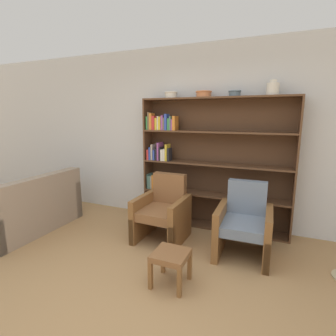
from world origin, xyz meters
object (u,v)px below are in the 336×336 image
object	(u,v)px
bookshelf	(202,165)
bowl_stoneware	(171,95)
couch	(26,210)
bowl_copper	(204,94)
armchair_leather	(163,211)
footstool	(171,258)
armchair_cushioned	(244,224)
bowl_slate	(235,93)
vase_tall	(273,89)

from	to	relation	value
bookshelf	bowl_stoneware	bearing A→B (deg)	-177.30
bowl_stoneware	couch	distance (m)	2.81
bowl_copper	couch	bearing A→B (deg)	-153.43
armchair_leather	footstool	distance (m)	1.05
armchair_cushioned	bowl_stoneware	bearing A→B (deg)	-29.09
bowl_copper	bowl_slate	world-z (taller)	bowl_copper
couch	armchair_cushioned	world-z (taller)	armchair_cushioned
bookshelf	bowl_copper	bearing A→B (deg)	-66.63
bowl_stoneware	couch	bearing A→B (deg)	-147.51
bowl_slate	bowl_copper	bearing A→B (deg)	180.00
couch	footstool	distance (m)	2.55
couch	armchair_leather	bearing A→B (deg)	-75.15
bowl_copper	armchair_leather	xyz separation A→B (m)	(-0.36, -0.65, -1.62)
bowl_stoneware	bookshelf	bearing A→B (deg)	2.70
armchair_cushioned	footstool	size ratio (longest dim) A/B	2.53
vase_tall	armchair_leather	world-z (taller)	vase_tall
bookshelf	vase_tall	size ratio (longest dim) A/B	11.32
bowl_slate	footstool	size ratio (longest dim) A/B	0.50
bookshelf	vase_tall	xyz separation A→B (m)	(0.94, -0.02, 1.08)
armchair_leather	armchair_cushioned	size ratio (longest dim) A/B	1.00
bookshelf	bowl_copper	size ratio (longest dim) A/B	9.44
bookshelf	vase_tall	bearing A→B (deg)	-1.45
bowl_stoneware	bowl_slate	size ratio (longest dim) A/B	1.13
couch	armchair_cushioned	bearing A→B (deg)	-80.29
bookshelf	bowl_copper	distance (m)	1.05
bookshelf	footstool	distance (m)	1.74
couch	armchair_leather	distance (m)	2.10
bowl_copper	vase_tall	size ratio (longest dim) A/B	1.20
bowl_stoneware	bowl_copper	bearing A→B (deg)	0.00
bowl_slate	footstool	world-z (taller)	bowl_slate
bowl_stoneware	armchair_cushioned	xyz separation A→B (m)	(1.25, -0.65, -1.62)
armchair_leather	armchair_cushioned	bearing A→B (deg)	-178.77
bowl_slate	vase_tall	bearing A→B (deg)	0.00
bowl_copper	armchair_leather	size ratio (longest dim) A/B	0.27
bowl_copper	footstool	distance (m)	2.33
bookshelf	vase_tall	distance (m)	1.43
bowl_copper	armchair_cushioned	distance (m)	1.89
couch	armchair_cushioned	distance (m)	3.17
bowl_slate	vase_tall	world-z (taller)	vase_tall
armchair_leather	footstool	xyz separation A→B (m)	(0.50, -0.92, -0.11)
footstool	armchair_cushioned	bearing A→B (deg)	56.93
bowl_slate	couch	size ratio (longest dim) A/B	0.12
bowl_stoneware	armchair_cushioned	size ratio (longest dim) A/B	0.23
bowl_slate	armchair_cushioned	distance (m)	1.76
bookshelf	bowl_slate	size ratio (longest dim) A/B	12.64
armchair_leather	bowl_stoneware	bearing A→B (deg)	-75.47
bowl_slate	couch	distance (m)	3.51
bowl_slate	vase_tall	distance (m)	0.49
bookshelf	armchair_cushioned	bearing A→B (deg)	-42.09
vase_tall	armchair_leather	bearing A→B (deg)	-153.22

